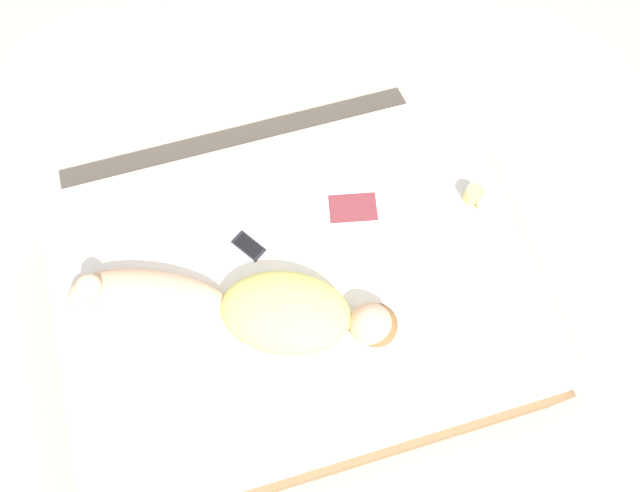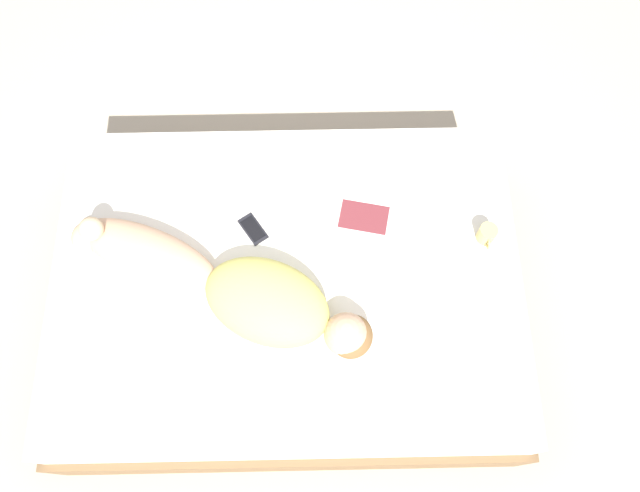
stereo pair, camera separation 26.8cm
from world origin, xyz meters
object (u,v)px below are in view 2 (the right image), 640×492
Objects in this scene: person at (239,290)px; cell_phone at (253,229)px; coffee_mug at (487,234)px; open_magazine at (367,197)px.

cell_phone is (-0.31, 0.04, -0.08)m from person.
coffee_mug is at bearing 142.56° from cell_phone.
cell_phone is at bearing -163.81° from person.
open_magazine is 3.00× the size of cell_phone.
coffee_mug is (0.21, 0.51, 0.04)m from open_magazine.
coffee_mug is at bearing 79.49° from open_magazine.
person reaches higher than cell_phone.
person is 0.73m from open_magazine.
open_magazine is 0.54m from cell_phone.
open_magazine is at bearing -112.40° from coffee_mug.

